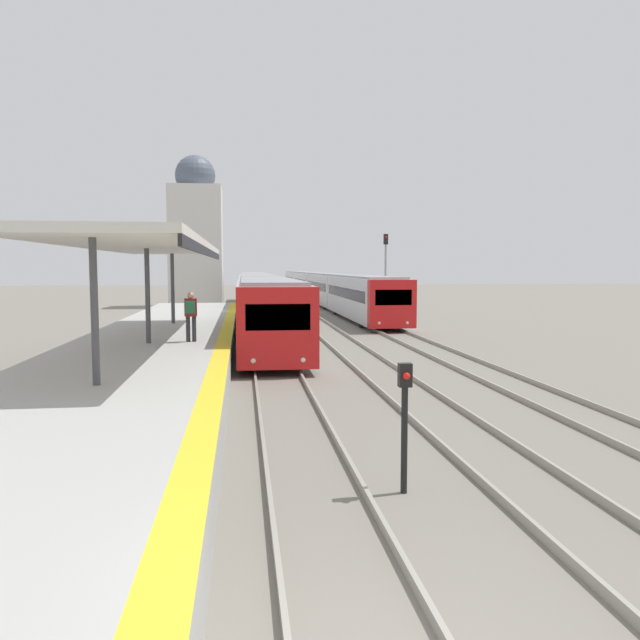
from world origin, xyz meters
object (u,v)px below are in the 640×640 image
object	(u,v)px
train_near	(258,293)
signal_post_near	(405,414)
signal_mast_far	(386,266)
person_on_platform	(191,312)
train_far	(319,285)

from	to	relation	value
train_near	signal_post_near	bearing A→B (deg)	-87.79
train_near	signal_mast_far	size ratio (longest dim) A/B	8.62
signal_post_near	signal_mast_far	bearing A→B (deg)	77.43
person_on_platform	signal_post_near	distance (m)	12.77
person_on_platform	train_near	world-z (taller)	train_near
train_near	signal_post_near	size ratio (longest dim) A/B	24.50
signal_mast_far	train_near	bearing A→B (deg)	164.22
person_on_platform	train_far	world-z (taller)	train_far
person_on_platform	train_far	bearing A→B (deg)	77.36
train_far	signal_post_near	xyz separation A→B (m)	(-5.38, -54.55, -0.40)
train_near	person_on_platform	bearing A→B (deg)	-97.05
train_near	signal_mast_far	bearing A→B (deg)	-15.78
signal_post_near	signal_mast_far	size ratio (longest dim) A/B	0.35
person_on_platform	signal_mast_far	size ratio (longest dim) A/B	0.29
person_on_platform	signal_post_near	world-z (taller)	person_on_platform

